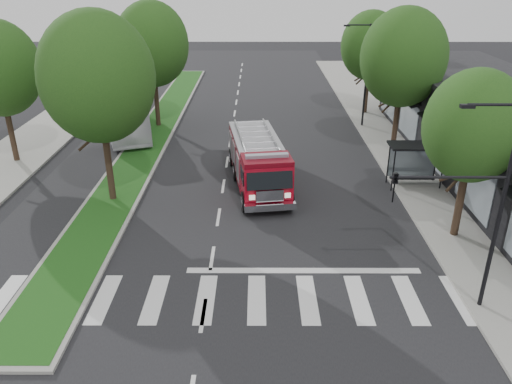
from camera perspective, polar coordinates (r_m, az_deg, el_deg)
ground at (r=22.57m, az=-5.04°, el=-7.54°), size 140.00×140.00×0.00m
sidewalk_right at (r=33.08m, az=18.63°, el=2.12°), size 5.00×80.00×0.15m
median at (r=39.72m, az=-11.57°, el=6.59°), size 3.00×50.00×0.15m
storefront_row at (r=34.02m, az=26.42°, el=5.78°), size 8.00×30.00×5.00m
bus_shelter at (r=30.37m, az=17.80°, el=4.25°), size 3.20×1.60×2.61m
tree_right_near at (r=23.97m, az=23.64°, el=6.87°), size 4.40×4.40×8.05m
tree_right_mid at (r=34.82m, az=16.50°, el=14.50°), size 5.60×5.60×9.72m
tree_right_far at (r=44.51m, az=12.97°, el=15.99°), size 5.00×5.00×8.73m
tree_median_near at (r=26.80m, az=-17.67°, el=12.34°), size 5.80×5.80×10.16m
tree_median_far at (r=40.24m, az=-11.81°, el=16.19°), size 5.60×5.60×9.72m
streetlight_right_near at (r=18.77m, az=24.01°, el=-0.52°), size 4.08×0.22×8.00m
streetlight_right_far at (r=40.62m, az=12.33°, el=13.34°), size 2.11×0.20×8.00m
fire_engine at (r=29.21m, az=0.22°, el=3.48°), size 3.88×9.13×3.07m
city_bus at (r=40.74m, az=-14.99°, el=8.93°), size 6.39×11.67×3.19m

